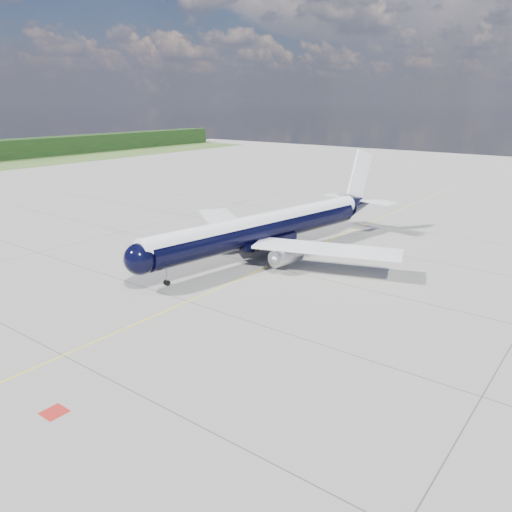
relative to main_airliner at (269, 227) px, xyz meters
The scene contains 4 objects.
ground 5.12m from the main_airliner, 24.78° to the left, with size 320.00×320.00×0.00m, color gray.
taxiway_centerline 6.22m from the main_airliner, 54.30° to the right, with size 0.16×160.00×0.01m, color yellow.
red_marking 40.12m from the main_airliner, 76.23° to the right, with size 1.60×1.60×0.01m, color maroon.
main_airliner is the anchor object (origin of this frame).
Camera 1 is at (36.03, -25.26, 20.70)m, focal length 35.00 mm.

